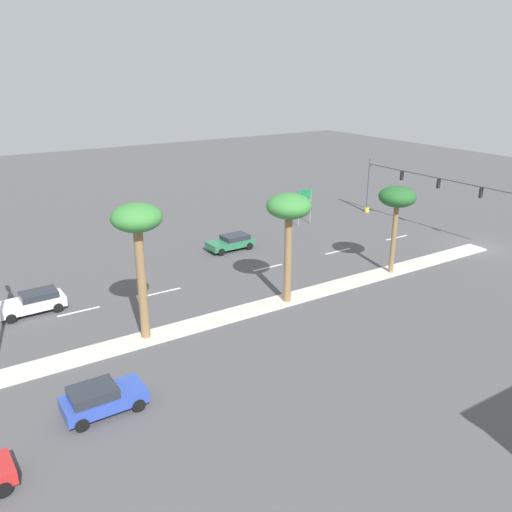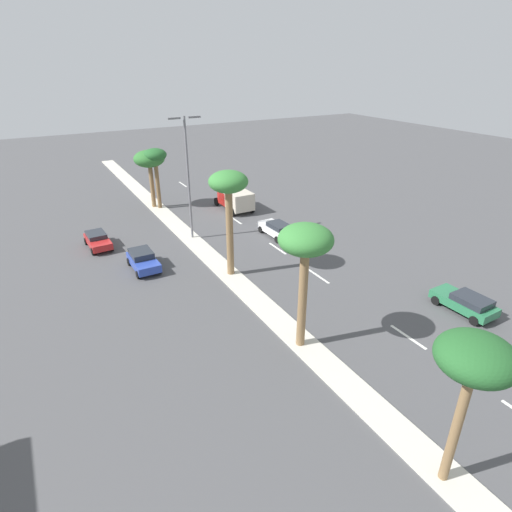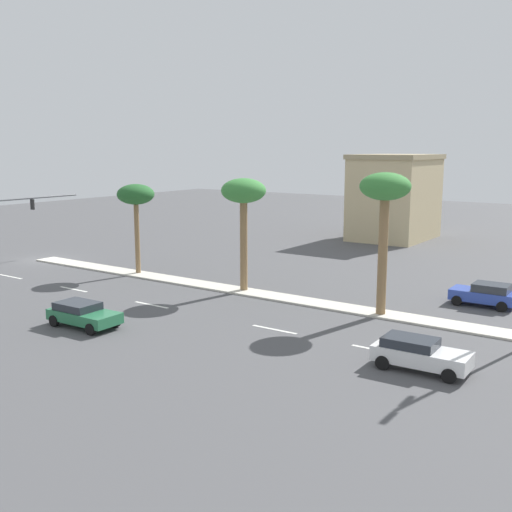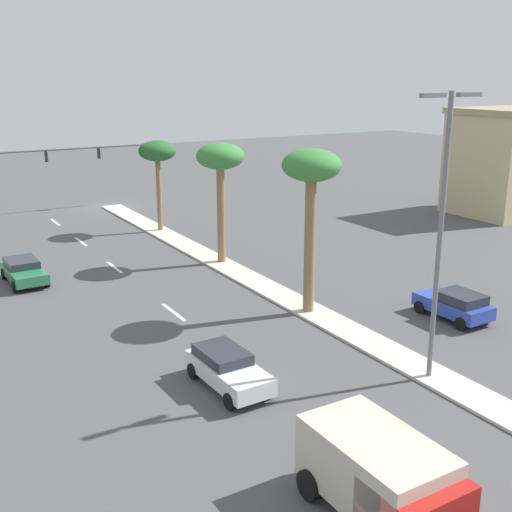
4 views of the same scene
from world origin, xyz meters
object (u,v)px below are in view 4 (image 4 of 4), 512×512
box_truck (385,479)px  sedan_green_right (24,271)px  commercial_building (512,161)px  traffic_signal_gantry (0,170)px  palm_tree_far (220,162)px  palm_tree_right (157,154)px  palm_tree_front (311,176)px  street_lamp_trailing (441,219)px  sedan_white_leading (228,368)px  sedan_blue_left (455,304)px

box_truck → sedan_green_right: bearing=-81.4°
commercial_building → sedan_green_right: 41.06m
traffic_signal_gantry → palm_tree_far: palm_tree_far is taller
traffic_signal_gantry → palm_tree_right: size_ratio=2.74×
palm_tree_far → palm_tree_front: palm_tree_front is taller
street_lamp_trailing → sedan_white_leading: (7.27, -3.49, -5.75)m
street_lamp_trailing → box_truck: street_lamp_trailing is taller
palm_tree_far → palm_tree_front: 10.18m
box_truck → commercial_building: bearing=-145.6°
street_lamp_trailing → palm_tree_right: bearing=-90.9°
sedan_blue_left → sedan_white_leading: size_ratio=0.91×
commercial_building → sedan_blue_left: commercial_building is taller
palm_tree_right → street_lamp_trailing: size_ratio=0.62×
sedan_green_right → palm_tree_front: bearing=132.3°
commercial_building → palm_tree_front: size_ratio=1.22×
box_truck → street_lamp_trailing: bearing=-143.0°
traffic_signal_gantry → commercial_building: bearing=151.9°
street_lamp_trailing → box_truck: size_ratio=2.05×
palm_tree_right → sedan_green_right: size_ratio=1.63×
traffic_signal_gantry → commercial_building: commercial_building is taller
traffic_signal_gantry → sedan_blue_left: size_ratio=4.90×
traffic_signal_gantry → palm_tree_far: size_ratio=2.48×
commercial_building → sedan_green_right: bearing=-1.8°
street_lamp_trailing → sedan_green_right: 24.54m
sedan_blue_left → palm_tree_right: bearing=-77.7°
sedan_blue_left → box_truck: (13.13, 9.56, 0.53)m
street_lamp_trailing → sedan_blue_left: size_ratio=2.88×
traffic_signal_gantry → sedan_white_leading: (-1.76, 36.87, -3.22)m
traffic_signal_gantry → street_lamp_trailing: bearing=102.6°
palm_tree_right → sedan_green_right: bearing=33.4°
box_truck → palm_tree_front: bearing=-117.9°
sedan_green_right → box_truck: bearing=98.6°
box_truck → traffic_signal_gantry: bearing=-87.9°
commercial_building → street_lamp_trailing: street_lamp_trailing is taller
palm_tree_far → sedan_green_right: bearing=-11.4°
sedan_blue_left → box_truck: box_truck is taller
sedan_green_right → box_truck: size_ratio=0.78×
commercial_building → sedan_green_right: commercial_building is taller
sedan_white_leading → box_truck: (0.06, 9.01, 0.54)m
palm_tree_front → sedan_white_leading: 10.84m
sedan_blue_left → sedan_white_leading: sedan_blue_left is taller
traffic_signal_gantry → sedan_green_right: 19.78m
palm_tree_far → commercial_building: bearing=-177.8°
street_lamp_trailing → sedan_white_leading: size_ratio=2.62×
palm_tree_right → palm_tree_front: (0.36, 20.28, 1.00)m
palm_tree_front → box_truck: bearing=62.1°
palm_tree_right → sedan_green_right: (11.76, 7.75, -5.29)m
palm_tree_far → street_lamp_trailing: size_ratio=0.69×
palm_tree_far → sedan_green_right: 13.35m
palm_tree_far → sedan_blue_left: palm_tree_far is taller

